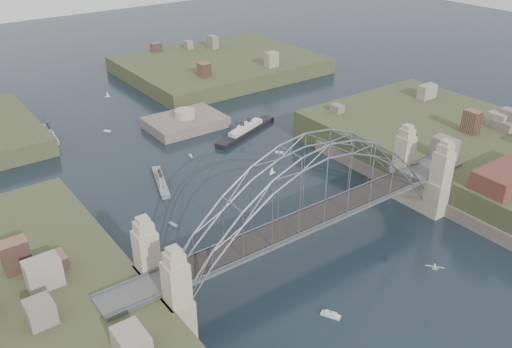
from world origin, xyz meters
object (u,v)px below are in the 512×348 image
object	(u,v)px
ocean_liner	(246,131)
naval_cruiser_near	(161,181)
fort_island	(186,128)
bridge	(314,200)
naval_cruiser_far	(50,134)

from	to	relation	value
ocean_liner	naval_cruiser_near	bearing A→B (deg)	-159.93
fort_island	naval_cruiser_near	world-z (taller)	fort_island
bridge	ocean_liner	bearing A→B (deg)	66.89
naval_cruiser_far	ocean_liner	distance (m)	56.38
fort_island	naval_cruiser_far	size ratio (longest dim) A/B	1.45
bridge	naval_cruiser_far	world-z (taller)	bridge
naval_cruiser_far	ocean_liner	xyz separation A→B (m)	(46.45, -31.96, 0.17)
fort_island	naval_cruiser_far	distance (m)	38.89
fort_island	naval_cruiser_near	distance (m)	35.31
fort_island	bridge	bearing A→B (deg)	-99.73
fort_island	naval_cruiser_near	xyz separation A→B (m)	(-22.41, -27.27, 1.06)
bridge	fort_island	world-z (taller)	bridge
fort_island	ocean_liner	distance (m)	18.86
fort_island	naval_cruiser_far	world-z (taller)	fort_island
bridge	naval_cruiser_near	size ratio (longest dim) A/B	5.50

